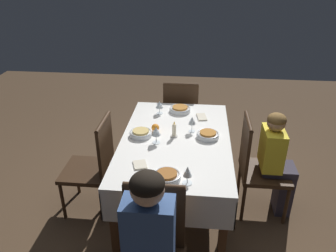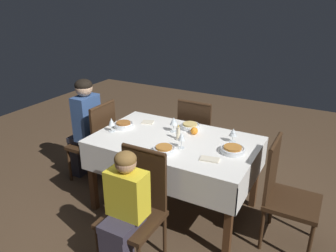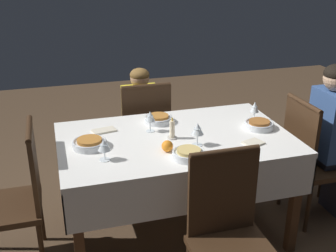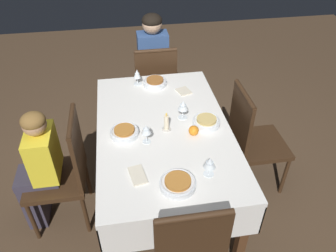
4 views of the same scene
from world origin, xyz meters
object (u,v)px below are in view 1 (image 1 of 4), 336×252
bowl_east (167,176)px  napkin_red_folded (202,117)px  bowl_west (180,109)px  wine_glass_west (159,105)px  chair_west (181,115)px  wine_glass_south (156,132)px  napkin_spare_side (140,165)px  wine_glass_north (192,121)px  dining_table (176,147)px  chair_north (257,164)px  chair_south (94,163)px  bowl_north (208,135)px  candle_centerpiece (174,131)px  chair_east (153,251)px  wine_glass_east (188,172)px  orange_fruit (155,128)px  person_child_yellow (277,160)px

bowl_east → napkin_red_folded: size_ratio=1.19×
bowl_west → napkin_red_folded: (0.12, 0.23, -0.02)m
bowl_east → wine_glass_west: 1.13m
chair_west → wine_glass_south: 1.21m
napkin_spare_side → wine_glass_north: bearing=147.4°
bowl_east → napkin_spare_side: (-0.16, -0.23, -0.02)m
bowl_east → napkin_red_folded: 1.09m
dining_table → chair_north: 0.77m
chair_south → bowl_west: bearing=131.3°
napkin_red_folded → bowl_north: bearing=7.9°
dining_table → candle_centerpiece: bearing=-148.6°
bowl_north → wine_glass_west: (-0.46, -0.49, 0.07)m
wine_glass_north → wine_glass_west: size_ratio=1.09×
chair_north → wine_glass_north: bearing=81.6°
chair_south → wine_glass_south: chair_south is taller
chair_east → wine_glass_east: 0.57m
candle_centerpiece → bowl_north: bearing=92.4°
chair_south → bowl_east: size_ratio=4.71×
wine_glass_west → bowl_east: bearing=9.6°
chair_south → orange_fruit: (-0.20, 0.55, 0.29)m
orange_fruit → napkin_red_folded: orange_fruit is taller
wine_glass_east → bowl_west: bearing=-173.6°
dining_table → orange_fruit: 0.26m
bowl_north → bowl_west: same height
person_child_yellow → bowl_west: person_child_yellow is taller
wine_glass_south → orange_fruit: (-0.21, -0.04, -0.07)m
chair_north → candle_centerpiece: 0.83m
chair_west → person_child_yellow: size_ratio=0.93×
wine_glass_west → napkin_red_folded: bearing=82.7°
chair_east → wine_glass_north: size_ratio=6.44×
wine_glass_west → candle_centerpiece: (0.48, 0.19, -0.04)m
wine_glass_west → napkin_red_folded: size_ratio=0.80×
chair_south → chair_east: bearing=35.3°
chair_east → bowl_north: 1.18m
wine_glass_east → wine_glass_north: (-0.79, 0.01, 0.01)m
chair_west → wine_glass_north: (0.90, 0.15, 0.37)m
wine_glass_south → wine_glass_east: bearing=28.2°
bowl_east → wine_glass_south: 0.54m
bowl_east → bowl_west: size_ratio=0.94×
wine_glass_east → wine_glass_west: (-1.15, -0.34, -0.00)m
person_child_yellow → wine_glass_north: (-0.09, -0.78, 0.32)m
person_child_yellow → wine_glass_south: size_ratio=6.73×
wine_glass_west → orange_fruit: wine_glass_west is taller
wine_glass_north → chair_east: bearing=-9.8°
chair_east → orange_fruit: size_ratio=13.25×
wine_glass_east → wine_glass_south: (-0.55, -0.29, 0.01)m
bowl_north → orange_fruit: 0.49m
chair_north → napkin_spare_side: chair_north is taller
chair_west → orange_fruit: bearing=78.8°
chair_west → candle_centerpiece: (1.02, -0.00, 0.31)m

